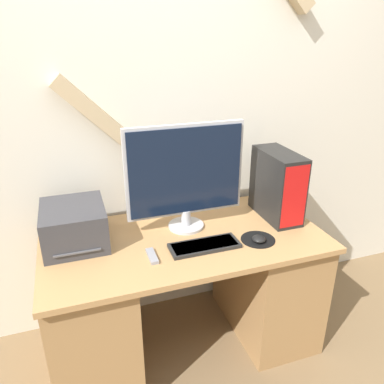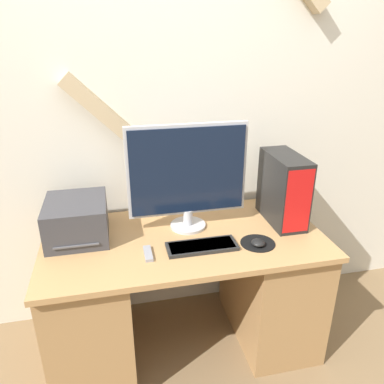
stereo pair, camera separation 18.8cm
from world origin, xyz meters
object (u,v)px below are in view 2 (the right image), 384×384
Objects in this scene: computer_tower at (283,189)px; remote_control at (148,254)px; keyboard at (202,246)px; printer at (77,219)px; monitor at (188,174)px; mouse at (258,243)px.

remote_control is (-0.78, -0.20, -0.19)m from computer_tower.
keyboard is 0.98× the size of printer.
monitor is at bearing 175.30° from computer_tower.
remote_control is (0.34, -0.26, -0.09)m from printer.
keyboard is 4.95× the size of mouse.
monitor is 1.80× the size of keyboard.
mouse is 0.55m from remote_control.
printer reaches higher than mouse.
monitor reaches higher than computer_tower.
remote_control is (-0.27, -0.01, -0.00)m from keyboard.
keyboard is 0.28m from mouse.
monitor is 4.89× the size of remote_control.
keyboard is at bearing -159.32° from computer_tower.
remote_control is at bearing -165.77° from computer_tower.
keyboard is 2.72× the size of remote_control.
mouse is (0.30, -0.28, -0.29)m from monitor.
monitor is 0.51m from mouse.
computer_tower is (0.23, 0.24, 0.17)m from mouse.
computer_tower reaches higher than printer.
mouse is at bearing -43.00° from monitor.
printer is (-0.58, 0.02, -0.21)m from monitor.
monitor is 0.46m from remote_control.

